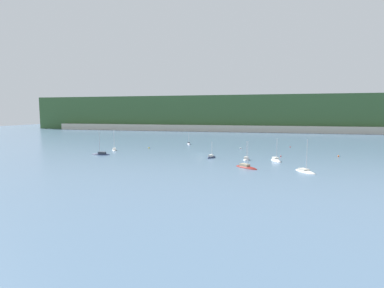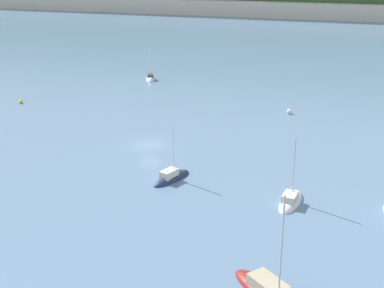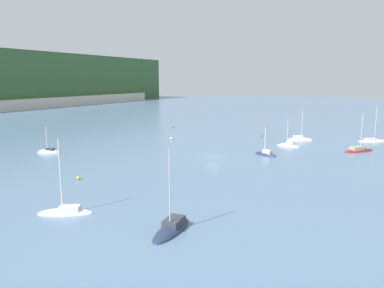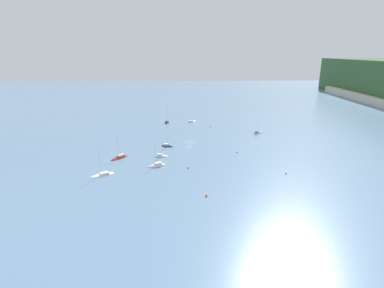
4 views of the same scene
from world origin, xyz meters
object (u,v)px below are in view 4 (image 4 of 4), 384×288
Objects in this scene: sailboat_0 at (161,156)px; sailboat_4 at (191,122)px; mooring_buoy_1 at (286,173)px; mooring_buoy_4 at (206,195)px; sailboat_6 at (257,133)px; sailboat_3 at (167,146)px; mooring_buoy_3 at (188,168)px; sailboat_1 at (157,166)px; sailboat_7 at (103,175)px; mooring_buoy_2 at (211,127)px; sailboat_5 at (120,158)px; mooring_buoy_0 at (237,152)px; sailboat_2 at (167,123)px.

sailboat_4 is at bearing 83.90° from sailboat_0.
mooring_buoy_4 is at bearing -60.42° from mooring_buoy_1.
sailboat_4 is 42.74m from sailboat_6.
sailboat_3 is at bearing -126.66° from mooring_buoy_1.
mooring_buoy_1 is 1.00× the size of mooring_buoy_3.
mooring_buoy_3 is at bearing -99.75° from mooring_buoy_1.
sailboat_7 reaches higher than sailboat_1.
sailboat_3 is 53.34m from mooring_buoy_1.
mooring_buoy_2 reaches higher than mooring_buoy_3.
mooring_buoy_2 is at bearing -162.56° from mooring_buoy_1.
sailboat_5 is at bearing -136.08° from mooring_buoy_4.
mooring_buoy_1 is at bearing 112.88° from sailboat_5.
sailboat_3 is 13.89× the size of mooring_buoy_1.
mooring_buoy_0 is 1.49× the size of mooring_buoy_1.
sailboat_5 reaches higher than sailboat_0.
sailboat_5 is at bearing -38.94° from mooring_buoy_2.
sailboat_4 reaches higher than sailboat_3.
sailboat_3 is 30.88m from mooring_buoy_0.
sailboat_5 is 71.93m from sailboat_6.
mooring_buoy_0 is at bearing -101.91° from sailboat_4.
sailboat_2 is 16.22× the size of mooring_buoy_2.
mooring_buoy_1 is at bearing -155.03° from sailboat_2.
mooring_buoy_4 is at bearing 13.30° from mooring_buoy_3.
sailboat_6 is at bearing -173.31° from sailboat_7.
sailboat_4 is (-47.56, 11.39, -0.02)m from sailboat_3.
mooring_buoy_1 is at bearing 119.58° from mooring_buoy_4.
mooring_buoy_4 is (16.24, 34.51, 0.23)m from sailboat_7.
sailboat_6 is (-35.33, 62.66, -0.05)m from sailboat_5.
sailboat_4 reaches higher than mooring_buoy_0.
mooring_buoy_4 reaches higher than mooring_buoy_2.
sailboat_4 is 16.56m from mooring_buoy_2.
sailboat_4 is at bearing 119.50° from sailboat_6.
mooring_buoy_0 is (-15.24, 32.00, 0.25)m from sailboat_1.
sailboat_3 is at bearing 178.23° from sailboat_2.
sailboat_3 is 0.97× the size of sailboat_6.
sailboat_0 reaches higher than mooring_buoy_1.
sailboat_4 is 16.44× the size of mooring_buoy_2.
sailboat_7 is at bearing -32.30° from mooring_buoy_2.
sailboat_5 reaches higher than sailboat_3.
mooring_buoy_0 is (-23.09, 49.79, 0.28)m from sailboat_7.
mooring_buoy_1 is (7.94, 45.15, 0.13)m from sailboat_1.
mooring_buoy_2 is at bearing -80.62° from sailboat_4.
mooring_buoy_4 is (24.08, 16.71, 0.20)m from sailboat_1.
mooring_buoy_3 is (60.82, -12.70, -0.06)m from mooring_buoy_2.
sailboat_2 reaches higher than sailboat_0.
sailboat_6 reaches higher than mooring_buoy_4.
sailboat_2 is (-69.67, -0.71, 0.02)m from sailboat_1.
mooring_buoy_4 is (16.14, -28.43, 0.07)m from mooring_buoy_1.
sailboat_3 is (45.76, 3.07, -0.01)m from sailboat_2.
sailboat_3 is 10.78× the size of mooring_buoy_4.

